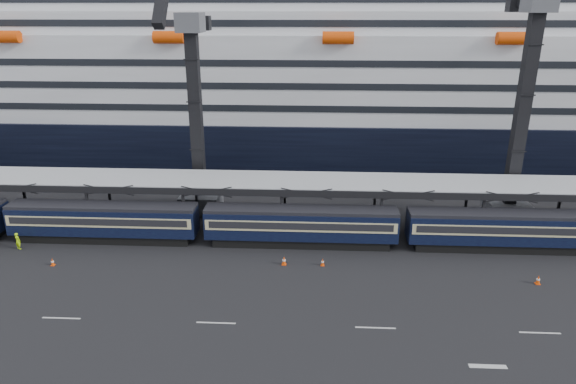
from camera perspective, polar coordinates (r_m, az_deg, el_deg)
name	(u,v)px	position (r m, az deg, el deg)	size (l,w,h in m)	color
ground	(395,300)	(43.67, 11.79, -11.65)	(260.00, 260.00, 0.00)	black
lane_markings	(521,342)	(41.56, 24.43, -14.97)	(111.00, 4.27, 0.02)	beige
train	(335,225)	(51.06, 5.20, -3.67)	(133.05, 3.00, 4.05)	black
canopy	(379,184)	(54.08, 10.09, 0.92)	(130.00, 6.25, 5.53)	#A0A3A8
cruise_ship	(352,75)	(83.60, 7.10, 12.73)	(214.09, 28.84, 34.00)	black
crane_dark_near	(195,109)	(57.91, -10.33, 9.01)	(4.50, 17.75, 35.08)	#4A4C52
crane_dark_mid	(526,101)	(59.30, 24.89, 9.16)	(4.50, 18.24, 39.64)	#4A4C52
worker	(18,241)	(57.19, -27.83, -4.83)	(0.63, 0.42, 1.73)	#BBFF0D
traffic_cone_b	(52,262)	(52.51, -24.70, -7.06)	(0.37, 0.37, 0.73)	#EA4407
traffic_cone_c	(284,260)	(47.89, -0.44, -7.62)	(0.43, 0.43, 0.86)	#EA4407
traffic_cone_d	(323,262)	(47.87, 3.87, -7.77)	(0.36, 0.36, 0.72)	#EA4407
traffic_cone_e	(538,280)	(49.72, 26.04, -8.75)	(0.41, 0.41, 0.83)	#EA4407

